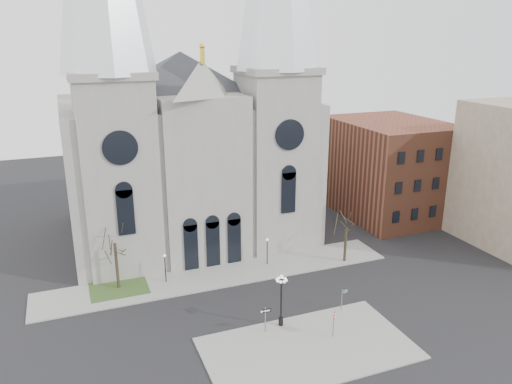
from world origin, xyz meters
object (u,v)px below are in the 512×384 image
object	(u,v)px
one_way_sign	(265,316)
street_name_sign	(343,297)
stop_sign	(334,318)
globe_lamp	(281,294)

from	to	relation	value
one_way_sign	street_name_sign	size ratio (longest dim) A/B	1.12
stop_sign	one_way_sign	size ratio (longest dim) A/B	1.08
globe_lamp	one_way_sign	size ratio (longest dim) A/B	2.16
street_name_sign	stop_sign	bearing A→B (deg)	-133.65
stop_sign	globe_lamp	world-z (taller)	globe_lamp
stop_sign	globe_lamp	distance (m)	5.13
stop_sign	street_name_sign	bearing A→B (deg)	25.91
stop_sign	one_way_sign	world-z (taller)	stop_sign
globe_lamp	one_way_sign	world-z (taller)	globe_lamp
one_way_sign	street_name_sign	world-z (taller)	one_way_sign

